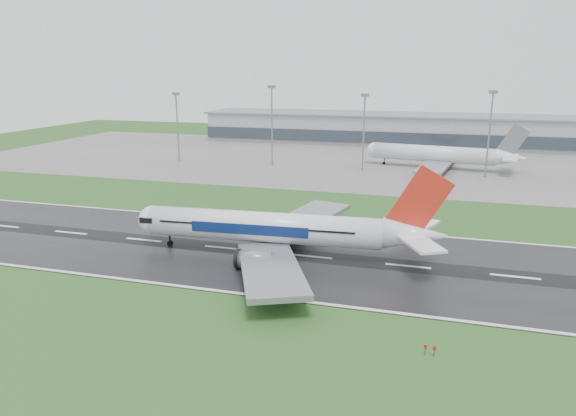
% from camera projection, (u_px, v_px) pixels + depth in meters
% --- Properties ---
extents(ground, '(520.00, 520.00, 0.00)m').
position_uv_depth(ground, '(408.00, 266.00, 104.18)').
color(ground, '#234E1C').
rests_on(ground, ground).
extents(runway, '(400.00, 45.00, 0.10)m').
position_uv_depth(runway, '(408.00, 266.00, 104.17)').
color(runway, black).
rests_on(runway, ground).
extents(apron, '(400.00, 130.00, 0.08)m').
position_uv_depth(apron, '(426.00, 163.00, 220.23)').
color(apron, slate).
rests_on(apron, ground).
extents(terminal, '(240.00, 36.00, 15.00)m').
position_uv_depth(terminal, '(431.00, 130.00, 274.02)').
color(terminal, '#93969E').
rests_on(terminal, ground).
extents(main_airliner, '(70.32, 67.39, 19.52)m').
position_uv_depth(main_airliner, '(284.00, 210.00, 108.40)').
color(main_airliner, white).
rests_on(main_airliner, runway).
extents(parked_airliner, '(70.82, 67.20, 18.38)m').
position_uv_depth(parked_airliner, '(440.00, 146.00, 206.12)').
color(parked_airliner, silver).
rests_on(parked_airliner, apron).
extents(floodmast_0, '(0.64, 0.64, 28.07)m').
position_uv_depth(floodmast_0, '(178.00, 129.00, 221.15)').
color(floodmast_0, gray).
rests_on(floodmast_0, ground).
extents(floodmast_1, '(0.64, 0.64, 31.29)m').
position_uv_depth(floodmast_1, '(272.00, 128.00, 209.36)').
color(floodmast_1, gray).
rests_on(floodmast_1, ground).
extents(floodmast_2, '(0.64, 0.64, 28.53)m').
position_uv_depth(floodmast_2, '(364.00, 134.00, 199.74)').
color(floodmast_2, gray).
rests_on(floodmast_2, ground).
extents(floodmast_3, '(0.64, 0.64, 30.16)m').
position_uv_depth(floodmast_3, '(489.00, 136.00, 187.35)').
color(floodmast_3, gray).
rests_on(floodmast_3, ground).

